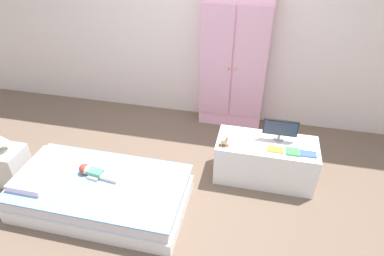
# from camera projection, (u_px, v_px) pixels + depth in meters

# --- Properties ---
(ground_plane) EXTENTS (10.00, 10.00, 0.02)m
(ground_plane) POSITION_uv_depth(u_px,v_px,m) (173.00, 197.00, 3.11)
(ground_plane) COLOR brown
(back_wall) EXTENTS (6.40, 0.05, 2.70)m
(back_wall) POSITION_uv_depth(u_px,v_px,m) (207.00, 8.00, 3.61)
(back_wall) COLOR silver
(back_wall) RESTS_ON ground_plane
(bed) EXTENTS (1.52, 0.82, 0.28)m
(bed) POSITION_uv_depth(u_px,v_px,m) (102.00, 193.00, 2.96)
(bed) COLOR white
(bed) RESTS_ON ground_plane
(pillow) EXTENTS (0.32, 0.58, 0.06)m
(pillow) POSITION_uv_depth(u_px,v_px,m) (42.00, 170.00, 2.97)
(pillow) COLOR silver
(pillow) RESTS_ON bed
(doll) EXTENTS (0.39, 0.14, 0.10)m
(doll) POSITION_uv_depth(u_px,v_px,m) (92.00, 172.00, 2.94)
(doll) COLOR #4CA375
(doll) RESTS_ON bed
(nightstand) EXTENTS (0.29, 0.29, 0.38)m
(nightstand) POSITION_uv_depth(u_px,v_px,m) (10.00, 166.00, 3.19)
(nightstand) COLOR silver
(nightstand) RESTS_ON ground_plane
(table_lamp) EXTENTS (0.13, 0.13, 0.18)m
(table_lamp) POSITION_uv_depth(u_px,v_px,m) (0.00, 140.00, 3.01)
(table_lamp) COLOR #B7B2AD
(table_lamp) RESTS_ON nightstand
(wardrobe) EXTENTS (0.76, 0.26, 1.57)m
(wardrobe) POSITION_uv_depth(u_px,v_px,m) (233.00, 64.00, 3.73)
(wardrobe) COLOR #EFADCC
(wardrobe) RESTS_ON ground_plane
(tv_stand) EXTENTS (0.96, 0.43, 0.43)m
(tv_stand) POSITION_uv_depth(u_px,v_px,m) (265.00, 160.00, 3.21)
(tv_stand) COLOR white
(tv_stand) RESTS_ON ground_plane
(tv_monitor) EXTENTS (0.32, 0.10, 0.22)m
(tv_monitor) POSITION_uv_depth(u_px,v_px,m) (280.00, 129.00, 3.06)
(tv_monitor) COLOR #99999E
(tv_monitor) RESTS_ON tv_stand
(rocking_horse_toy) EXTENTS (0.10, 0.04, 0.12)m
(rocking_horse_toy) POSITION_uv_depth(u_px,v_px,m) (225.00, 141.00, 3.02)
(rocking_horse_toy) COLOR #8E6642
(rocking_horse_toy) RESTS_ON tv_stand
(book_yellow) EXTENTS (0.15, 0.09, 0.02)m
(book_yellow) POSITION_uv_depth(u_px,v_px,m) (275.00, 149.00, 3.00)
(book_yellow) COLOR gold
(book_yellow) RESTS_ON tv_stand
(book_green) EXTENTS (0.12, 0.11, 0.02)m
(book_green) POSITION_uv_depth(u_px,v_px,m) (293.00, 152.00, 2.97)
(book_green) COLOR #429E51
(book_green) RESTS_ON tv_stand
(book_blue) EXTENTS (0.15, 0.09, 0.01)m
(book_blue) POSITION_uv_depth(u_px,v_px,m) (308.00, 154.00, 2.95)
(book_blue) COLOR blue
(book_blue) RESTS_ON tv_stand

